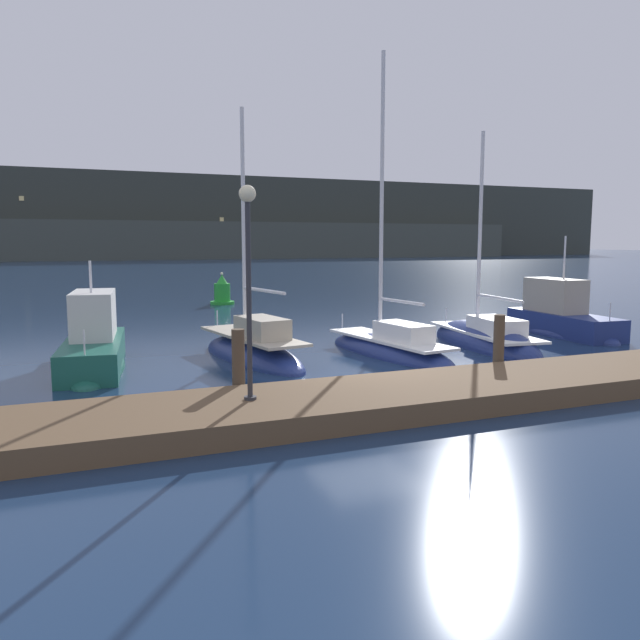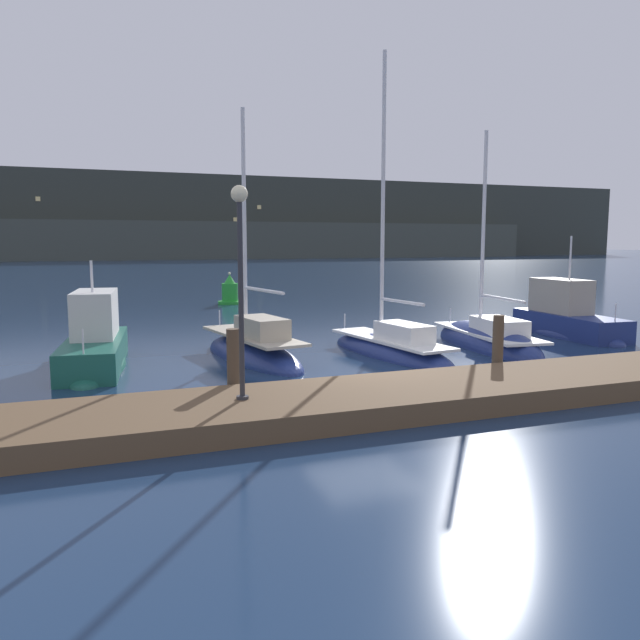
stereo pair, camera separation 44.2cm
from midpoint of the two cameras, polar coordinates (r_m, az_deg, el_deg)
name	(u,v)px [view 1 (the left image)]	position (r m, az deg, el deg)	size (l,w,h in m)	color
ground_plane	(366,382)	(15.54, 3.43, -5.71)	(400.00, 400.00, 0.00)	#192D4C
dock	(416,395)	(13.46, 7.81, -6.82)	(28.83, 2.80, 0.45)	brown
mooring_pile_1	(238,366)	(13.58, -8.39, -4.20)	(0.28, 0.28, 1.61)	#4C3D2D
mooring_pile_2	(499,346)	(16.56, 15.29, -2.30)	(0.28, 0.28, 1.61)	#4C3D2D
motorboat_berth_2	(94,353)	(18.33, -20.61, -2.82)	(2.24, 5.73, 3.40)	#195647
sailboat_berth_3	(253,355)	(18.58, -6.84, -3.15)	(2.52, 5.93, 7.92)	navy
sailboat_berth_4	(390,350)	(19.27, 5.75, -2.79)	(2.27, 6.12, 9.66)	navy
sailboat_berth_5	(484,344)	(21.41, 14.24, -2.12)	(2.62, 6.38, 7.85)	navy
motorboat_berth_6	(561,324)	(24.91, 20.74, -0.35)	(2.03, 5.49, 4.19)	navy
channel_buoy	(222,293)	(35.00, -9.29, 2.49)	(1.32, 1.32, 1.78)	green
dock_lamppost	(248,258)	(11.80, -7.65, 5.63)	(0.32, 0.32, 4.05)	#2D2D33
hillside_backdrop	(111,220)	(131.72, -18.64, 8.68)	(240.00, 23.00, 16.65)	#333833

